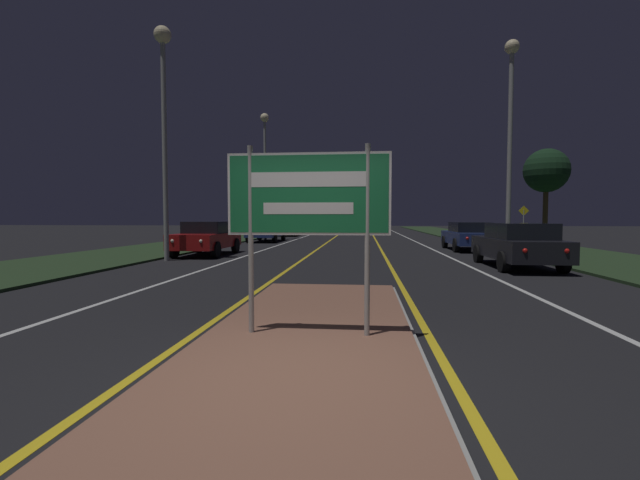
{
  "coord_description": "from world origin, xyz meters",
  "views": [
    {
      "loc": [
        0.7,
        -3.93,
        1.61
      ],
      "look_at": [
        0.0,
        3.02,
        1.24
      ],
      "focal_mm": 24.0,
      "sensor_mm": 36.0,
      "label": 1
    }
  ],
  "objects_px": {
    "car_approaching_2": "(288,228)",
    "warning_sign": "(524,221)",
    "car_receding_0": "(517,244)",
    "car_approaching_0": "(207,237)",
    "streetlight_left_far": "(265,151)",
    "car_approaching_1": "(267,229)",
    "highway_sign": "(308,202)",
    "car_receding_1": "(468,235)",
    "streetlight_right_near": "(511,113)",
    "streetlight_left_near": "(164,96)"
  },
  "relations": [
    {
      "from": "streetlight_right_near",
      "to": "car_approaching_2",
      "type": "relative_size",
      "value": 1.79
    },
    {
      "from": "streetlight_left_far",
      "to": "car_approaching_2",
      "type": "height_order",
      "value": "streetlight_left_far"
    },
    {
      "from": "streetlight_right_near",
      "to": "car_receding_0",
      "type": "height_order",
      "value": "streetlight_right_near"
    },
    {
      "from": "car_receding_1",
      "to": "warning_sign",
      "type": "height_order",
      "value": "warning_sign"
    },
    {
      "from": "streetlight_left_far",
      "to": "warning_sign",
      "type": "relative_size",
      "value": 4.06
    },
    {
      "from": "car_receding_0",
      "to": "car_approaching_0",
      "type": "xyz_separation_m",
      "value": [
        -11.63,
        3.48,
        0.01
      ]
    },
    {
      "from": "warning_sign",
      "to": "streetlight_right_near",
      "type": "bearing_deg",
      "value": -113.07
    },
    {
      "from": "streetlight_left_far",
      "to": "car_approaching_0",
      "type": "xyz_separation_m",
      "value": [
        0.4,
        -12.72,
        -5.6
      ]
    },
    {
      "from": "car_approaching_1",
      "to": "streetlight_right_near",
      "type": "bearing_deg",
      "value": -40.43
    },
    {
      "from": "car_approaching_2",
      "to": "car_approaching_1",
      "type": "bearing_deg",
      "value": -88.99
    },
    {
      "from": "highway_sign",
      "to": "car_receding_0",
      "type": "distance_m",
      "value": 10.54
    },
    {
      "from": "car_receding_0",
      "to": "car_approaching_2",
      "type": "height_order",
      "value": "car_receding_0"
    },
    {
      "from": "car_approaching_0",
      "to": "warning_sign",
      "type": "bearing_deg",
      "value": 28.69
    },
    {
      "from": "streetlight_right_near",
      "to": "car_approaching_0",
      "type": "distance_m",
      "value": 13.44
    },
    {
      "from": "streetlight_right_near",
      "to": "highway_sign",
      "type": "bearing_deg",
      "value": -117.66
    },
    {
      "from": "streetlight_left_far",
      "to": "car_receding_0",
      "type": "relative_size",
      "value": 2.01
    },
    {
      "from": "car_receding_0",
      "to": "streetlight_right_near",
      "type": "bearing_deg",
      "value": 76.59
    },
    {
      "from": "streetlight_right_near",
      "to": "car_receding_0",
      "type": "relative_size",
      "value": 1.9
    },
    {
      "from": "car_receding_1",
      "to": "car_approaching_0",
      "type": "height_order",
      "value": "car_approaching_0"
    },
    {
      "from": "car_receding_1",
      "to": "car_receding_0",
      "type": "bearing_deg",
      "value": -91.44
    },
    {
      "from": "streetlight_left_far",
      "to": "car_approaching_0",
      "type": "height_order",
      "value": "streetlight_left_far"
    },
    {
      "from": "car_receding_0",
      "to": "car_receding_1",
      "type": "height_order",
      "value": "car_receding_0"
    },
    {
      "from": "car_approaching_0",
      "to": "car_approaching_1",
      "type": "distance_m",
      "value": 10.53
    },
    {
      "from": "streetlight_right_near",
      "to": "warning_sign",
      "type": "distance_m",
      "value": 10.5
    },
    {
      "from": "car_receding_0",
      "to": "car_receding_1",
      "type": "relative_size",
      "value": 1.0
    },
    {
      "from": "highway_sign",
      "to": "car_receding_1",
      "type": "xyz_separation_m",
      "value": [
        5.83,
        16.13,
        -1.08
      ]
    },
    {
      "from": "streetlight_left_far",
      "to": "streetlight_right_near",
      "type": "bearing_deg",
      "value": -44.48
    },
    {
      "from": "streetlight_right_near",
      "to": "streetlight_left_far",
      "type": "bearing_deg",
      "value": 135.52
    },
    {
      "from": "streetlight_left_near",
      "to": "streetlight_left_far",
      "type": "distance_m",
      "value": 15.3
    },
    {
      "from": "car_approaching_0",
      "to": "car_receding_0",
      "type": "bearing_deg",
      "value": -16.66
    },
    {
      "from": "streetlight_right_near",
      "to": "car_receding_1",
      "type": "bearing_deg",
      "value": 100.1
    },
    {
      "from": "streetlight_right_near",
      "to": "car_approaching_2",
      "type": "xyz_separation_m",
      "value": [
        -12.42,
        19.39,
        -5.06
      ]
    },
    {
      "from": "highway_sign",
      "to": "car_approaching_0",
      "type": "relative_size",
      "value": 0.57
    },
    {
      "from": "car_approaching_0",
      "to": "car_approaching_1",
      "type": "xyz_separation_m",
      "value": [
        0.21,
        10.53,
        0.06
      ]
    },
    {
      "from": "highway_sign",
      "to": "streetlight_right_near",
      "type": "bearing_deg",
      "value": 62.34
    },
    {
      "from": "streetlight_right_near",
      "to": "car_receding_0",
      "type": "distance_m",
      "value": 6.2
    },
    {
      "from": "highway_sign",
      "to": "streetlight_right_near",
      "type": "relative_size",
      "value": 0.28
    },
    {
      "from": "streetlight_left_near",
      "to": "warning_sign",
      "type": "xyz_separation_m",
      "value": [
        16.82,
        11.46,
        -4.62
      ]
    },
    {
      "from": "streetlight_left_far",
      "to": "car_approaching_2",
      "type": "relative_size",
      "value": 1.89
    },
    {
      "from": "streetlight_right_near",
      "to": "car_approaching_1",
      "type": "distance_m",
      "value": 16.85
    },
    {
      "from": "car_receding_1",
      "to": "warning_sign",
      "type": "bearing_deg",
      "value": 48.97
    },
    {
      "from": "highway_sign",
      "to": "streetlight_right_near",
      "type": "height_order",
      "value": "streetlight_right_near"
    },
    {
      "from": "car_approaching_0",
      "to": "car_approaching_2",
      "type": "xyz_separation_m",
      "value": [
        0.06,
        19.47,
        -0.06
      ]
    },
    {
      "from": "car_approaching_2",
      "to": "warning_sign",
      "type": "distance_m",
      "value": 19.35
    },
    {
      "from": "car_approaching_1",
      "to": "car_approaching_0",
      "type": "bearing_deg",
      "value": -91.16
    },
    {
      "from": "streetlight_left_far",
      "to": "car_receding_1",
      "type": "relative_size",
      "value": 2.0
    },
    {
      "from": "car_approaching_2",
      "to": "warning_sign",
      "type": "relative_size",
      "value": 2.15
    },
    {
      "from": "highway_sign",
      "to": "car_approaching_0",
      "type": "bearing_deg",
      "value": 115.9
    },
    {
      "from": "highway_sign",
      "to": "car_receding_0",
      "type": "height_order",
      "value": "highway_sign"
    },
    {
      "from": "car_approaching_0",
      "to": "warning_sign",
      "type": "xyz_separation_m",
      "value": [
        16.23,
        8.88,
        0.67
      ]
    }
  ]
}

